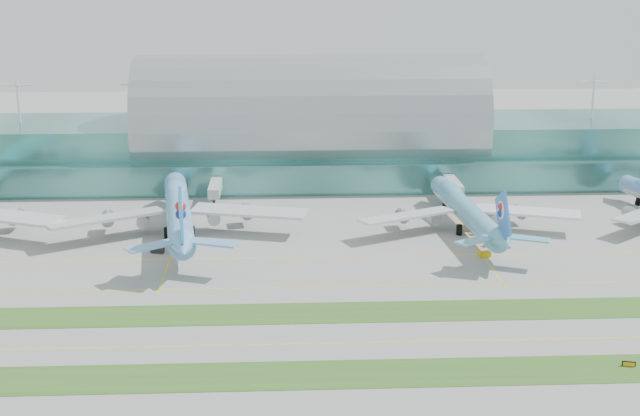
{
  "coord_description": "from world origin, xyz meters",
  "views": [
    {
      "loc": [
        -10.91,
        -177.84,
        73.48
      ],
      "look_at": [
        0.0,
        55.0,
        9.0
      ],
      "focal_mm": 50.0,
      "sensor_mm": 36.0,
      "label": 1
    }
  ],
  "objects_px": {
    "airliner_c": "(466,209)",
    "taxiway_sign_east": "(629,364)",
    "terminal": "(310,138)",
    "airliner_b": "(178,209)"
  },
  "relations": [
    {
      "from": "airliner_b",
      "to": "airliner_c",
      "type": "relative_size",
      "value": 1.13
    },
    {
      "from": "airliner_c",
      "to": "taxiway_sign_east",
      "type": "bearing_deg",
      "value": -86.07
    },
    {
      "from": "airliner_b",
      "to": "airliner_c",
      "type": "xyz_separation_m",
      "value": [
        80.89,
        -0.54,
        -0.79
      ]
    },
    {
      "from": "airliner_b",
      "to": "taxiway_sign_east",
      "type": "relative_size",
      "value": 32.75
    },
    {
      "from": "airliner_c",
      "to": "taxiway_sign_east",
      "type": "height_order",
      "value": "airliner_c"
    },
    {
      "from": "airliner_c",
      "to": "taxiway_sign_east",
      "type": "relative_size",
      "value": 29.09
    },
    {
      "from": "airliner_c",
      "to": "terminal",
      "type": "bearing_deg",
      "value": 117.81
    },
    {
      "from": "airliner_b",
      "to": "airliner_c",
      "type": "bearing_deg",
      "value": -8.04
    },
    {
      "from": "airliner_b",
      "to": "terminal",
      "type": "bearing_deg",
      "value": 51.64
    },
    {
      "from": "terminal",
      "to": "airliner_c",
      "type": "bearing_deg",
      "value": -58.02
    }
  ]
}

